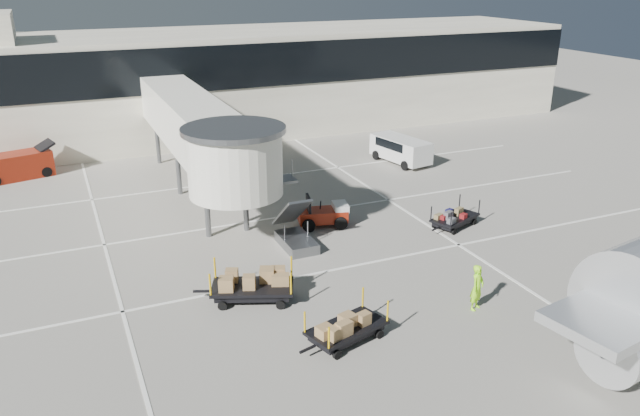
# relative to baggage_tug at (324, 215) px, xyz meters

# --- Properties ---
(ground) EXTENTS (140.00, 140.00, 0.00)m
(ground) POSITION_rel_baggage_tug_xyz_m (-0.93, -6.96, -0.62)
(ground) COLOR #A9A397
(ground) RESTS_ON ground
(lane_markings) EXTENTS (40.00, 30.00, 0.02)m
(lane_markings) POSITION_rel_baggage_tug_xyz_m (-1.59, 2.37, -0.61)
(lane_markings) COLOR white
(lane_markings) RESTS_ON ground
(terminal) EXTENTS (64.00, 12.11, 15.20)m
(terminal) POSITION_rel_baggage_tug_xyz_m (-1.28, 22.98, 3.49)
(terminal) COLOR white
(terminal) RESTS_ON ground
(jet_bridge) EXTENTS (5.70, 20.40, 6.03)m
(jet_bridge) POSITION_rel_baggage_tug_xyz_m (-4.90, 5.31, 3.67)
(jet_bridge) COLOR white
(jet_bridge) RESTS_ON ground
(baggage_tug) EXTENTS (2.80, 2.15, 1.70)m
(baggage_tug) POSITION_rel_baggage_tug_xyz_m (0.00, 0.00, 0.00)
(baggage_tug) COLOR maroon
(baggage_tug) RESTS_ON ground
(suitcase_cart) EXTENTS (3.38, 2.24, 1.31)m
(suitcase_cart) POSITION_rel_baggage_tug_xyz_m (6.32, -2.85, -0.17)
(suitcase_cart) COLOR black
(suitcase_cart) RESTS_ON ground
(box_cart_near) EXTENTS (3.70, 2.22, 1.42)m
(box_cart_near) POSITION_rel_baggage_tug_xyz_m (-3.53, -10.31, -0.08)
(box_cart_near) COLOR black
(box_cart_near) RESTS_ON ground
(box_cart_far) EXTENTS (4.11, 2.76, 1.60)m
(box_cart_far) POSITION_rel_baggage_tug_xyz_m (-5.83, -6.20, 0.01)
(box_cart_far) COLOR black
(box_cart_far) RESTS_ON ground
(ground_worker) EXTENTS (0.83, 0.73, 1.91)m
(ground_worker) POSITION_rel_baggage_tug_xyz_m (2.05, -10.33, 0.34)
(ground_worker) COLOR #96F619
(ground_worker) RESTS_ON ground
(minivan) EXTENTS (2.71, 4.87, 1.74)m
(minivan) POSITION_rel_baggage_tug_xyz_m (9.53, 8.48, 0.43)
(minivan) COLOR silver
(minivan) RESTS_ON ground
(belt_loader) EXTENTS (4.77, 2.77, 2.17)m
(belt_loader) POSITION_rel_baggage_tug_xyz_m (-14.89, 15.23, 0.21)
(belt_loader) COLOR maroon
(belt_loader) RESTS_ON ground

